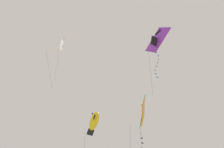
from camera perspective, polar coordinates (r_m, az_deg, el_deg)
name	(u,v)px	position (r m, az deg, el deg)	size (l,w,h in m)	color
kite_diamond_near_right	(61,46)	(29.89, -8.84, 4.86)	(1.49, 1.61, 4.67)	white
kite_diamond_upper_right	(143,112)	(21.02, 5.42, -6.61)	(1.12, 1.99, 6.64)	orange
kite_delta_far_centre	(157,40)	(27.38, 7.79, 5.89)	(1.69, 2.78, 5.64)	purple
kite_fish_near_left	(94,121)	(21.62, -3.12, -8.22)	(1.10, 1.13, 5.04)	yellow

